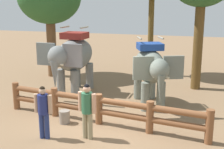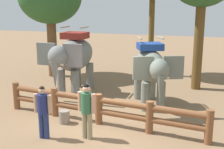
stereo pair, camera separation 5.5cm
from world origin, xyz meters
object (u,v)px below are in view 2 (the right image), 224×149
at_px(elephant_center, 151,68).
at_px(tourist_man_in_blue, 43,108).
at_px(log_fence, 99,107).
at_px(tourist_woman_in_black, 87,107).
at_px(elephant_near_left, 73,57).
at_px(feed_bucket, 64,117).

relative_size(elephant_center, tourist_man_in_blue, 1.97).
distance_m(log_fence, tourist_woman_in_black, 1.24).
height_order(elephant_center, tourist_man_in_blue, elephant_center).
relative_size(elephant_near_left, tourist_woman_in_black, 2.04).
bearing_deg(tourist_man_in_blue, elephant_near_left, 104.16).
xyz_separation_m(elephant_center, feed_bucket, (-2.42, -2.70, -1.31)).
xyz_separation_m(log_fence, tourist_woman_in_black, (0.07, -1.18, 0.38)).
bearing_deg(tourist_woman_in_black, elephant_near_left, 119.94).
distance_m(elephant_near_left, tourist_woman_in_black, 4.85).
bearing_deg(elephant_near_left, feed_bucket, -70.24).
bearing_deg(log_fence, feed_bucket, -164.13).
distance_m(log_fence, elephant_near_left, 3.93).
bearing_deg(tourist_woman_in_black, log_fence, 93.47).
height_order(tourist_man_in_blue, feed_bucket, tourist_man_in_blue).
bearing_deg(feed_bucket, elephant_near_left, 109.76).
bearing_deg(elephant_near_left, tourist_woman_in_black, -60.06).
distance_m(log_fence, feed_bucket, 1.24).
relative_size(elephant_center, tourist_woman_in_black, 1.89).
relative_size(log_fence, elephant_center, 2.28).
height_order(log_fence, elephant_near_left, elephant_near_left).
relative_size(elephant_center, feed_bucket, 7.20).
relative_size(log_fence, feed_bucket, 16.43).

